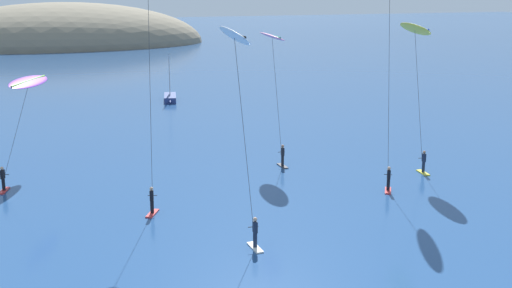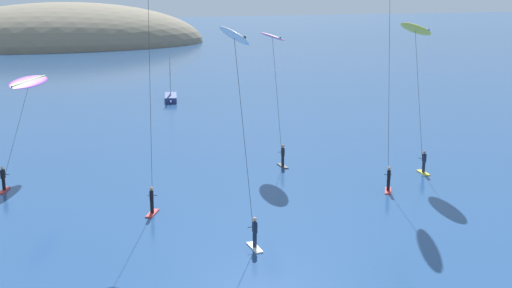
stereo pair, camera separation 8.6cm
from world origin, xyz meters
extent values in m
ellipsoid|color=#7A705B|center=(12.05, 148.50, 0.00)|extent=(70.27, 43.92, 20.75)
ellipsoid|color=#7A705B|center=(8.04, 149.25, 0.00)|extent=(43.87, 41.56, 16.53)
cube|color=navy|center=(12.97, 57.81, 0.35)|extent=(2.67, 5.00, 0.70)
cone|color=navy|center=(12.31, 55.51, 0.35)|extent=(1.23, 2.26, 0.67)
cylinder|color=#B2B2B7|center=(12.88, 57.52, 3.20)|extent=(0.12, 0.12, 5.00)
pyramid|color=white|center=(13.13, 58.39, 3.03)|extent=(0.57, 1.75, 4.25)
cylinder|color=#A5A5AD|center=(13.13, 58.39, 0.95)|extent=(0.57, 1.75, 0.08)
cube|color=red|center=(-7.41, 27.08, 0.04)|extent=(0.86, 1.55, 0.08)
cylinder|color=black|center=(-7.41, 27.08, 0.48)|extent=(0.22, 0.22, 0.80)
cube|color=black|center=(-7.41, 27.08, 1.18)|extent=(0.33, 0.39, 0.60)
sphere|color=tan|center=(-7.41, 27.08, 1.60)|extent=(0.22, 0.22, 0.22)
cylinder|color=black|center=(-7.25, 27.39, 1.06)|extent=(0.51, 0.29, 0.04)
ellipsoid|color=purple|center=(-4.94, 31.91, 6.64)|extent=(4.10, 6.14, 0.70)
cylinder|color=#7ACC42|center=(-4.94, 31.91, 6.69)|extent=(2.81, 5.28, 0.16)
cylinder|color=#333338|center=(-6.10, 29.65, 3.80)|extent=(2.34, 4.55, 5.49)
cube|color=yellow|center=(21.16, 19.41, 0.04)|extent=(0.69, 1.55, 0.08)
cylinder|color=#192338|center=(21.16, 19.41, 0.48)|extent=(0.22, 0.22, 0.80)
cube|color=#192338|center=(21.16, 19.41, 1.18)|extent=(0.28, 0.38, 0.60)
sphere|color=#9E7051|center=(21.16, 19.41, 1.60)|extent=(0.22, 0.22, 0.22)
cylinder|color=black|center=(21.25, 19.75, 1.06)|extent=(0.54, 0.18, 0.04)
ellipsoid|color=yellow|center=(21.92, 22.34, 10.33)|extent=(2.59, 5.25, 1.07)
cylinder|color=#1432E0|center=(21.92, 22.34, 10.38)|extent=(1.36, 4.70, 0.16)
cylinder|color=#333338|center=(21.58, 21.05, 5.65)|extent=(0.70, 2.62, 9.18)
cube|color=red|center=(0.57, 18.68, 0.04)|extent=(1.14, 1.48, 0.08)
cylinder|color=black|center=(0.57, 18.68, 0.48)|extent=(0.22, 0.22, 0.80)
cube|color=black|center=(0.57, 18.68, 1.18)|extent=(0.31, 0.39, 0.60)
sphere|color=tan|center=(0.57, 18.68, 1.60)|extent=(0.22, 0.22, 0.22)
cylinder|color=black|center=(0.70, 19.00, 1.06)|extent=(0.53, 0.23, 0.04)
cylinder|color=#333338|center=(1.01, 19.81, 7.11)|extent=(0.65, 1.65, 12.10)
cube|color=silver|center=(4.16, 11.37, 0.04)|extent=(0.47, 1.52, 0.08)
cylinder|color=#192338|center=(4.16, 11.37, 0.48)|extent=(0.22, 0.22, 0.80)
cube|color=#192338|center=(4.16, 11.37, 1.18)|extent=(0.24, 0.36, 0.60)
sphere|color=tan|center=(4.16, 11.37, 1.60)|extent=(0.22, 0.22, 0.22)
cylinder|color=black|center=(4.21, 11.72, 1.06)|extent=(0.55, 0.11, 0.04)
ellipsoid|color=white|center=(4.72, 15.49, 10.72)|extent=(2.03, 4.91, 1.16)
cylinder|color=black|center=(4.72, 15.49, 10.77)|extent=(0.76, 4.51, 0.16)
cylinder|color=#333338|center=(4.46, 13.61, 5.84)|extent=(0.53, 3.80, 9.57)
cube|color=#2D2D33|center=(12.46, 25.23, 0.04)|extent=(0.53, 1.53, 0.08)
cylinder|color=black|center=(12.46, 25.23, 0.48)|extent=(0.22, 0.22, 0.80)
cube|color=black|center=(12.46, 25.23, 1.18)|extent=(0.26, 0.37, 0.60)
sphere|color=#9E7051|center=(12.46, 25.23, 1.60)|extent=(0.22, 0.22, 0.22)
cylinder|color=black|center=(12.52, 25.57, 1.06)|extent=(0.55, 0.14, 0.04)
ellipsoid|color=pink|center=(13.06, 28.54, 9.62)|extent=(2.48, 5.13, 0.76)
cylinder|color=#14895B|center=(13.06, 28.54, 9.67)|extent=(0.99, 4.63, 0.16)
cylinder|color=#333338|center=(12.79, 27.05, 5.29)|extent=(0.57, 2.99, 8.47)
cube|color=red|center=(16.24, 16.79, 0.04)|extent=(1.19, 1.46, 0.08)
cylinder|color=black|center=(16.24, 16.79, 0.48)|extent=(0.22, 0.22, 0.80)
cube|color=black|center=(16.24, 16.79, 1.18)|extent=(0.34, 0.39, 0.60)
sphere|color=tan|center=(16.24, 16.79, 1.60)|extent=(0.22, 0.22, 0.22)
cylinder|color=black|center=(16.41, 17.10, 1.06)|extent=(0.50, 0.29, 0.04)
cylinder|color=#333338|center=(17.26, 18.71, 6.97)|extent=(1.74, 3.25, 11.82)
camera|label=1|loc=(-8.28, -17.36, 13.12)|focal=45.00mm
camera|label=2|loc=(-8.20, -17.39, 13.12)|focal=45.00mm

